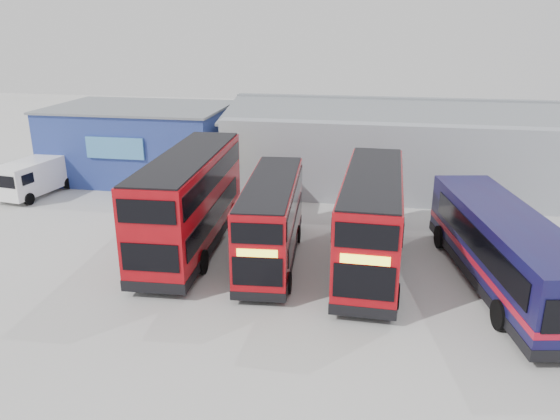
# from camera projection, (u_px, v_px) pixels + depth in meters

# --- Properties ---
(ground_plane) EXTENTS (120.00, 120.00, 0.00)m
(ground_plane) POSITION_uv_depth(u_px,v_px,m) (295.00, 317.00, 21.04)
(ground_plane) COLOR #A6A6A1
(ground_plane) RESTS_ON ground
(office_block) EXTENTS (12.30, 8.32, 5.12)m
(office_block) POSITION_uv_depth(u_px,v_px,m) (142.00, 142.00, 39.27)
(office_block) COLOR navy
(office_block) RESTS_ON ground
(maintenance_shed) EXTENTS (30.50, 12.00, 5.89)m
(maintenance_shed) POSITION_uv_depth(u_px,v_px,m) (455.00, 147.00, 37.43)
(maintenance_shed) COLOR #8E939B
(maintenance_shed) RESTS_ON ground
(double_decker_left) EXTENTS (3.30, 11.43, 4.78)m
(double_decker_left) POSITION_uv_depth(u_px,v_px,m) (190.00, 202.00, 26.73)
(double_decker_left) COLOR #9F0910
(double_decker_left) RESTS_ON ground
(double_decker_centre) EXTENTS (2.94, 9.47, 3.94)m
(double_decker_centre) POSITION_uv_depth(u_px,v_px,m) (271.00, 221.00, 25.40)
(double_decker_centre) COLOR #9F0910
(double_decker_centre) RESTS_ON ground
(double_decker_right) EXTENTS (2.88, 10.63, 4.47)m
(double_decker_right) POSITION_uv_depth(u_px,v_px,m) (371.00, 222.00, 24.57)
(double_decker_right) COLOR #9F0910
(double_decker_right) RESTS_ON ground
(single_decker_blue) EXTENTS (5.00, 12.39, 3.28)m
(single_decker_blue) POSITION_uv_depth(u_px,v_px,m) (503.00, 251.00, 22.92)
(single_decker_blue) COLOR #0E1140
(single_decker_blue) RESTS_ON ground
(panel_van) EXTENTS (2.90, 5.58, 2.33)m
(panel_van) POSITION_uv_depth(u_px,v_px,m) (34.00, 176.00, 35.33)
(panel_van) COLOR white
(panel_van) RESTS_ON ground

